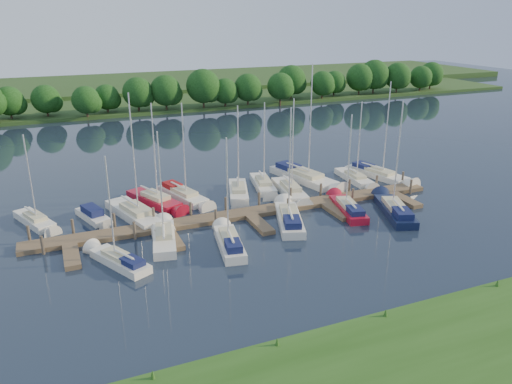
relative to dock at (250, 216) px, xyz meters
name	(u,v)px	position (x,y,z in m)	size (l,w,h in m)	color
ground	(285,250)	(0.00, -7.31, -0.20)	(260.00, 260.00, 0.00)	black
near_bank	(417,370)	(0.00, -23.31, 0.05)	(90.00, 10.00, 0.50)	#234B15
dock	(250,216)	(0.00, 0.00, 0.00)	(40.00, 6.00, 0.40)	brown
mooring_pilings	(246,208)	(0.00, 1.13, 0.40)	(38.24, 2.84, 2.00)	#473D33
far_shore	(129,102)	(0.00, 67.69, 0.10)	(180.00, 30.00, 0.60)	#233B17
distant_hill	(113,85)	(0.00, 92.69, 0.50)	(220.00, 40.00, 1.40)	#315525
treeline	(138,92)	(-0.41, 54.32, 3.98)	(148.30, 9.52, 8.32)	#38281C
sailboat_n_0	(36,222)	(-18.51, 6.01, 0.07)	(3.71, 6.68, 8.72)	silver
motorboat	(94,217)	(-13.58, 5.13, 0.13)	(2.87, 5.33, 1.50)	silver
sailboat_n_2	(138,216)	(-9.81, 3.75, 0.08)	(4.53, 9.59, 12.17)	silver
sailboat_n_3	(156,202)	(-7.40, 6.77, 0.08)	(4.57, 8.14, 10.64)	maroon
sailboat_n_4	(184,196)	(-4.46, 7.14, 0.12)	(3.90, 8.13, 10.36)	silver
sailboat_n_5	(239,193)	(1.11, 6.01, 0.07)	(3.80, 7.73, 9.90)	silver
sailboat_n_6	(264,186)	(4.42, 7.05, 0.08)	(3.13, 7.72, 9.83)	silver
sailboat_n_7	(291,192)	(6.25, 4.10, 0.08)	(2.92, 8.30, 10.61)	silver
sailboat_n_8	(306,178)	(9.85, 7.52, 0.13)	(4.68, 10.86, 13.56)	silver
sailboat_n_9	(356,179)	(15.07, 5.27, 0.07)	(2.19, 7.45, 9.41)	silver
sailboat_n_10	(380,175)	(18.45, 5.34, 0.11)	(3.97, 9.20, 11.45)	silver
sailboat_s_0	(118,260)	(-12.74, -4.58, 0.11)	(4.14, 6.69, 8.81)	silver
sailboat_s_1	(164,238)	(-8.62, -1.98, 0.08)	(3.05, 7.60, 9.81)	silver
sailboat_s_2	(229,243)	(-3.95, -5.11, 0.14)	(2.77, 7.36, 9.53)	silver
sailboat_s_3	(289,219)	(2.82, -2.44, 0.14)	(4.33, 8.47, 10.93)	silver
sailboat_s_4	(347,209)	(9.16, -2.26, 0.12)	(3.23, 7.67, 9.75)	maroon
sailboat_s_5	(394,210)	(12.99, -4.42, 0.13)	(4.47, 8.65, 11.11)	#101836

